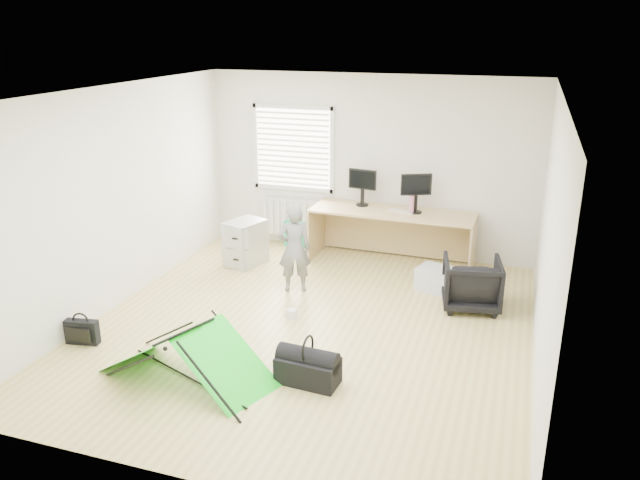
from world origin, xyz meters
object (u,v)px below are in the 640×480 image
(thermos, at_px, (411,205))
(office_chair, at_px, (471,283))
(desk, at_px, (391,238))
(filing_cabinet, at_px, (245,243))
(monitor_left, at_px, (363,192))
(monitor_right, at_px, (416,199))
(kite, at_px, (187,355))
(storage_crate, at_px, (439,280))
(person, at_px, (294,249))
(laptop_bag, at_px, (82,332))
(duffel_bag, at_px, (308,370))

(thermos, xyz_separation_m, office_chair, (0.99, -1.15, -0.62))
(desk, xyz_separation_m, filing_cabinet, (-2.03, -0.69, -0.07))
(monitor_left, relative_size, monitor_right, 0.96)
(thermos, bearing_deg, filing_cabinet, -164.04)
(kite, distance_m, storage_crate, 3.64)
(person, distance_m, laptop_bag, 2.77)
(desk, relative_size, filing_cabinet, 3.59)
(monitor_left, distance_m, office_chair, 2.31)
(thermos, bearing_deg, monitor_left, 166.70)
(thermos, distance_m, office_chair, 1.64)
(storage_crate, bearing_deg, monitor_right, 121.72)
(person, height_order, laptop_bag, person)
(desk, relative_size, kite, 1.40)
(monitor_right, relative_size, kite, 0.26)
(laptop_bag, bearing_deg, storage_crate, 27.47)
(filing_cabinet, bearing_deg, office_chair, 11.16)
(monitor_left, bearing_deg, person, -100.53)
(monitor_left, xyz_separation_m, laptop_bag, (-2.24, -3.64, -0.87))
(monitor_right, height_order, duffel_bag, monitor_right)
(filing_cabinet, xyz_separation_m, laptop_bag, (-0.70, -2.80, -0.19))
(kite, xyz_separation_m, duffel_bag, (1.16, 0.31, -0.13))
(monitor_left, distance_m, laptop_bag, 4.36)
(filing_cabinet, relative_size, laptop_bag, 1.77)
(monitor_left, distance_m, storage_crate, 1.82)
(filing_cabinet, distance_m, thermos, 2.47)
(duffel_bag, bearing_deg, office_chair, 63.49)
(monitor_left, relative_size, laptop_bag, 1.14)
(monitor_left, height_order, duffel_bag, monitor_left)
(desk, bearing_deg, thermos, -4.47)
(monitor_left, relative_size, thermos, 1.62)
(person, distance_m, kite, 2.43)
(thermos, xyz_separation_m, storage_crate, (0.54, -0.75, -0.78))
(desk, xyz_separation_m, thermos, (0.27, -0.03, 0.53))
(filing_cabinet, distance_m, monitor_right, 2.55)
(desk, xyz_separation_m, kite, (-1.25, -3.77, -0.14))
(desk, height_order, storage_crate, desk)
(monitor_right, height_order, kite, monitor_right)
(office_chair, bearing_deg, storage_crate, -52.14)
(filing_cabinet, distance_m, monitor_left, 1.88)
(thermos, xyz_separation_m, kite, (-1.53, -3.74, -0.67))
(desk, height_order, monitor_right, monitor_right)
(monitor_left, xyz_separation_m, thermos, (0.77, -0.18, -0.07))
(storage_crate, distance_m, duffel_bag, 2.83)
(desk, relative_size, office_chair, 3.35)
(desk, height_order, thermos, thermos)
(monitor_right, distance_m, office_chair, 1.68)
(thermos, height_order, person, person)
(person, xyz_separation_m, laptop_bag, (-1.73, -2.11, -0.45))
(monitor_right, bearing_deg, person, -157.62)
(monitor_left, xyz_separation_m, kite, (-0.76, -3.92, -0.75))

